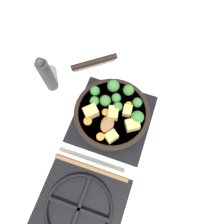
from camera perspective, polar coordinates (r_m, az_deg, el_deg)
ground_plane at (r=0.90m, az=0.00°, el=-1.79°), size 2.40×2.40×0.00m
front_burner_grate at (r=0.89m, az=0.00°, el=-1.54°), size 0.31×0.31×0.03m
rear_burner_grate at (r=0.85m, az=-8.63°, el=-23.77°), size 0.31×0.31×0.03m
skillet_pan at (r=0.85m, az=-0.07°, el=-0.35°), size 0.38×0.41×0.05m
wooden_spoon at (r=0.78m, az=-3.59°, el=-9.78°), size 0.27×0.21×0.02m
tofu_cube_center_large at (r=0.80m, az=0.32°, el=-0.30°), size 0.04×0.05×0.04m
tofu_cube_near_handle at (r=0.78m, az=-0.14°, el=-6.40°), size 0.05×0.05×0.03m
tofu_cube_east_chunk at (r=0.79m, az=5.32°, el=-3.36°), size 0.06×0.06×0.04m
tofu_cube_west_chunk at (r=0.81m, az=4.05°, el=0.33°), size 0.03×0.04×0.03m
tofu_cube_back_piece at (r=0.81m, az=-5.52°, el=0.04°), size 0.06×0.06×0.04m
broccoli_floret_near_spoon at (r=0.83m, az=4.33°, el=5.70°), size 0.04×0.04×0.05m
broccoli_floret_center_top at (r=0.84m, az=0.36°, el=6.83°), size 0.05×0.05×0.05m
broccoli_floret_east_rim at (r=0.82m, az=0.87°, el=3.76°), size 0.04×0.04×0.04m
broccoli_floret_west_rim at (r=0.79m, az=6.60°, el=-1.50°), size 0.05×0.05×0.05m
broccoli_floret_north_edge at (r=0.84m, az=-4.45°, el=5.50°), size 0.04×0.04×0.04m
broccoli_floret_south_cluster at (r=0.82m, az=6.60°, el=2.47°), size 0.04×0.04×0.04m
broccoli_floret_mid_floret at (r=0.81m, az=1.49°, el=1.40°), size 0.04×0.04×0.04m
broccoli_floret_small_inner at (r=0.81m, az=-1.76°, el=2.98°), size 0.04×0.04×0.05m
broccoli_floret_tall_stem at (r=0.82m, az=-4.57°, el=2.89°), size 0.03×0.03×0.04m
carrot_slice_orange_thin at (r=0.80m, az=-3.05°, el=-6.45°), size 0.03×0.03×0.01m
carrot_slice_near_center at (r=0.82m, az=-1.68°, el=-0.07°), size 0.03×0.03×0.01m
carrot_slice_edge_slice at (r=0.82m, az=-6.36°, el=-2.38°), size 0.03×0.03×0.01m
carrot_slice_under_broccoli at (r=0.84m, az=4.43°, el=1.79°), size 0.03×0.03×0.01m
pepper_mill at (r=0.92m, az=-16.63°, el=9.25°), size 0.05×0.05×0.20m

